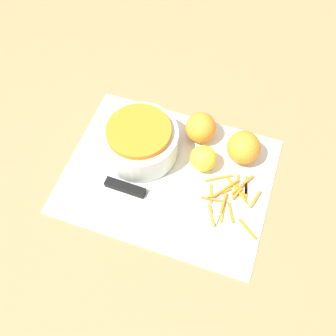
# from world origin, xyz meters

# --- Properties ---
(ground_plane) EXTENTS (4.00, 4.00, 0.00)m
(ground_plane) POSITION_xyz_m (0.00, 0.00, 0.00)
(ground_plane) COLOR #9E754C
(cutting_board) EXTENTS (0.46, 0.36, 0.01)m
(cutting_board) POSITION_xyz_m (0.00, 0.00, 0.00)
(cutting_board) COLOR silver
(cutting_board) RESTS_ON ground_plane
(bowl_speckled) EXTENTS (0.18, 0.18, 0.09)m
(bowl_speckled) POSITION_xyz_m (-0.08, 0.04, 0.05)
(bowl_speckled) COLOR silver
(bowl_speckled) RESTS_ON cutting_board
(knife) EXTENTS (0.26, 0.03, 0.02)m
(knife) POSITION_xyz_m (-0.04, -0.07, 0.01)
(knife) COLOR black
(knife) RESTS_ON cutting_board
(orange_left) EXTENTS (0.08, 0.08, 0.08)m
(orange_left) POSITION_xyz_m (0.15, 0.10, 0.04)
(orange_left) COLOR orange
(orange_left) RESTS_ON cutting_board
(orange_right) EXTENTS (0.07, 0.07, 0.07)m
(orange_right) POSITION_xyz_m (0.04, 0.13, 0.04)
(orange_right) COLOR orange
(orange_right) RESTS_ON cutting_board
(lemon) EXTENTS (0.06, 0.06, 0.06)m
(lemon) POSITION_xyz_m (0.07, 0.05, 0.04)
(lemon) COLOR yellow
(lemon) RESTS_ON cutting_board
(peel_pile) EXTENTS (0.14, 0.15, 0.01)m
(peel_pile) POSITION_xyz_m (0.15, -0.01, 0.01)
(peel_pile) COLOR orange
(peel_pile) RESTS_ON cutting_board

